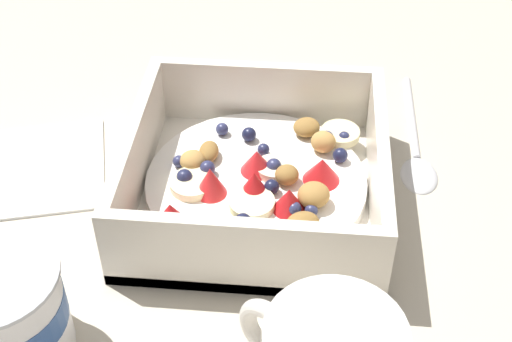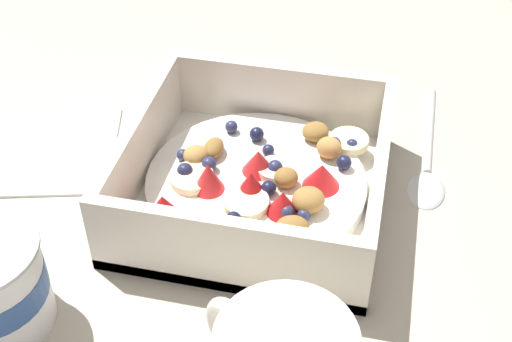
{
  "view_description": "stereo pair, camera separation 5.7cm",
  "coord_description": "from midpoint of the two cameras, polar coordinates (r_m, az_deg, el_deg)",
  "views": [
    {
      "loc": [
        -0.02,
        0.44,
        0.4
      ],
      "look_at": [
        0.01,
        0.01,
        0.03
      ],
      "focal_mm": 49.65,
      "sensor_mm": 36.0,
      "label": 1
    },
    {
      "loc": [
        -0.08,
        0.43,
        0.4
      ],
      "look_at": [
        0.01,
        0.01,
        0.03
      ],
      "focal_mm": 49.65,
      "sensor_mm": 36.0,
      "label": 2
    }
  ],
  "objects": [
    {
      "name": "spoon",
      "position": [
        0.63,
        16.19,
        0.2
      ],
      "size": [
        0.03,
        0.17,
        0.01
      ],
      "color": "silver",
      "rests_on": "ground"
    },
    {
      "name": "fruit_bowl",
      "position": [
        0.57,
        2.85,
        -0.88
      ],
      "size": [
        0.2,
        0.2,
        0.07
      ],
      "color": "white",
      "rests_on": "ground"
    },
    {
      "name": "folded_napkin",
      "position": [
        0.65,
        -14.11,
        1.6
      ],
      "size": [
        0.15,
        0.15,
        0.01
      ],
      "primitive_type": "cube",
      "rotation": [
        0.0,
        0.0,
        0.26
      ],
      "color": "white",
      "rests_on": "ground"
    },
    {
      "name": "ground_plane",
      "position": [
        0.59,
        4.24,
        -1.9
      ],
      "size": [
        2.4,
        2.4,
        0.0
      ],
      "primitive_type": "plane",
      "color": "beige"
    }
  ]
}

